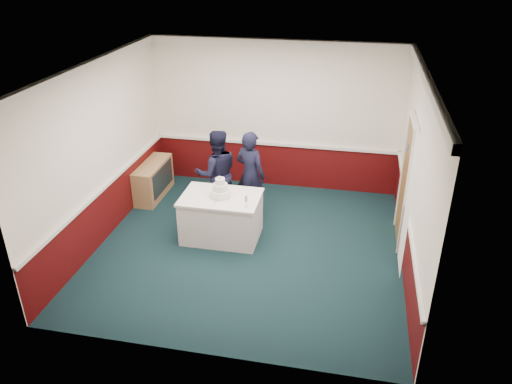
% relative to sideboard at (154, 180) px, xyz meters
% --- Properties ---
extents(ground, '(5.00, 5.00, 0.00)m').
position_rel_sideboard_xyz_m(ground, '(2.28, -1.49, -0.35)').
color(ground, '#132D30').
rests_on(ground, ground).
extents(room_shell, '(5.00, 5.00, 3.00)m').
position_rel_sideboard_xyz_m(room_shell, '(2.36, -0.88, 1.62)').
color(room_shell, white).
rests_on(room_shell, ground).
extents(sideboard, '(0.41, 1.20, 0.70)m').
position_rel_sideboard_xyz_m(sideboard, '(0.00, 0.00, 0.00)').
color(sideboard, tan).
rests_on(sideboard, ground).
extents(cake_table, '(1.32, 0.92, 0.79)m').
position_rel_sideboard_xyz_m(cake_table, '(1.74, -1.26, 0.05)').
color(cake_table, white).
rests_on(cake_table, ground).
extents(wedding_cake, '(0.35, 0.35, 0.36)m').
position_rel_sideboard_xyz_m(wedding_cake, '(1.74, -1.26, 0.55)').
color(wedding_cake, white).
rests_on(wedding_cake, cake_table).
extents(cake_knife, '(0.03, 0.22, 0.00)m').
position_rel_sideboard_xyz_m(cake_knife, '(1.71, -1.46, 0.44)').
color(cake_knife, silver).
rests_on(cake_knife, cake_table).
extents(champagne_flute, '(0.05, 0.05, 0.21)m').
position_rel_sideboard_xyz_m(champagne_flute, '(2.24, -1.54, 0.58)').
color(champagne_flute, silver).
rests_on(champagne_flute, cake_table).
extents(person_man, '(0.99, 0.90, 1.66)m').
position_rel_sideboard_xyz_m(person_man, '(1.45, -0.45, 0.48)').
color(person_man, black).
rests_on(person_man, ground).
extents(person_woman, '(0.71, 0.60, 1.65)m').
position_rel_sideboard_xyz_m(person_woman, '(2.07, -0.38, 0.47)').
color(person_woman, black).
rests_on(person_woman, ground).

